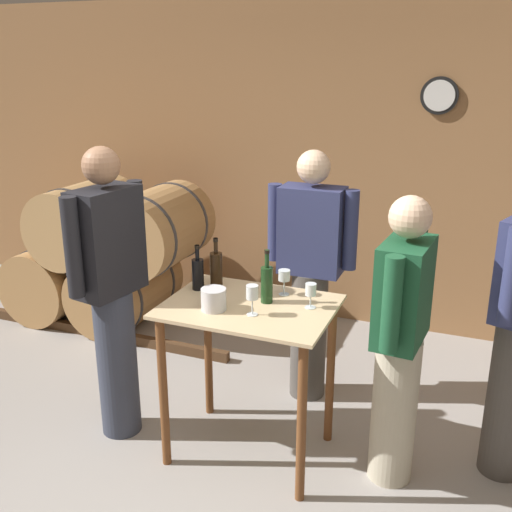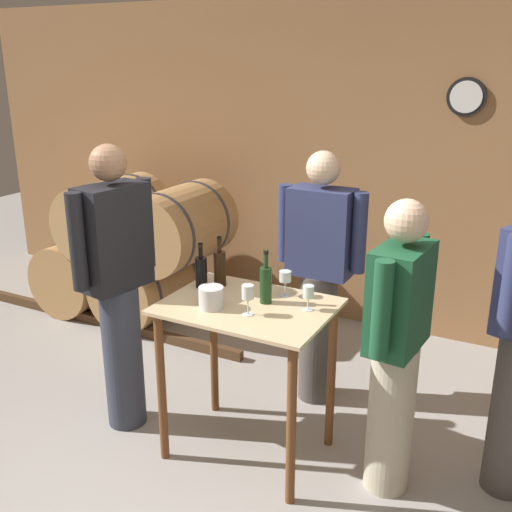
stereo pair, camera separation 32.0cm
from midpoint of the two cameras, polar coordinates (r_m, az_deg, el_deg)
back_wall at (r=5.02m, az=13.82°, el=7.94°), size 8.40×0.08×2.70m
barrel_rack at (r=5.35m, az=-10.13°, el=0.47°), size 2.94×0.88×1.23m
tasting_table at (r=3.35m, az=1.96°, el=-7.97°), size 0.92×0.68×0.94m
wine_bottle_far_left at (r=3.48m, az=-2.63°, el=-1.46°), size 0.07×0.07×0.27m
wine_bottle_left at (r=3.50m, az=-0.86°, el=-1.12°), size 0.07×0.07×0.30m
wine_bottle_center at (r=3.26m, az=3.75°, el=-2.65°), size 0.07×0.07×0.30m
wine_glass_near_left at (r=3.10m, az=2.17°, el=-3.61°), size 0.06×0.06×0.17m
wine_glass_near_center at (r=3.36m, az=5.53°, el=-2.10°), size 0.07×0.07×0.15m
wine_glass_near_right at (r=3.19m, az=7.89°, el=-3.54°), size 0.06×0.06×0.14m
ice_bucket at (r=3.20m, az=-1.45°, el=-4.03°), size 0.14×0.14×0.12m
person_host at (r=3.16m, az=16.10°, el=-8.27°), size 0.25×0.59×1.59m
person_visitor_bearded at (r=3.61m, az=-10.61°, el=-2.72°), size 0.29×0.58×1.77m
person_visitor_near_door at (r=3.88m, az=8.42°, el=-1.78°), size 0.59×0.24×1.68m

